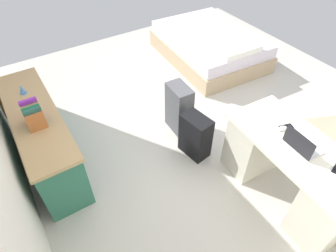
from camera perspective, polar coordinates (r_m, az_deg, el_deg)
The scene contains 12 objects.
ground_plane at distance 4.00m, azimuth 4.29°, elevation 0.56°, with size 5.88×5.88×0.00m, color beige.
desk at distance 3.18m, azimuth 22.99°, elevation -8.29°, with size 1.48×0.74×0.75m.
office_chair at distance 3.75m, azimuth 30.31°, elevation -1.59°, with size 0.61×0.61×0.94m.
credenza at distance 3.59m, azimuth -23.55°, elevation -1.96°, with size 1.80×0.48×0.73m.
bed at distance 5.31m, azimuth 8.26°, elevation 15.41°, with size 1.99×1.53×0.58m.
suitcase_black at distance 3.44m, azimuth 5.43°, elevation -1.95°, with size 0.36×0.22×0.56m, color black.
suitcase_spare_grey at distance 3.72m, azimuth 2.18°, elevation 3.53°, with size 0.36×0.22×0.66m, color #4C4C51.
laptop at distance 2.88m, azimuth 24.91°, elevation -3.39°, with size 0.32×0.24×0.21m.
computer_mouse at distance 3.03m, azimuth 21.75°, elevation -0.46°, with size 0.06×0.10×0.03m, color white.
cell_phone_by_mouse at distance 3.07m, azimuth 22.38°, elevation -0.18°, with size 0.07×0.14×0.01m, color black.
book_row at distance 3.14m, azimuth -25.09°, elevation 1.94°, with size 0.24×0.17×0.24m.
figurine_small at distance 3.66m, azimuth -26.97°, elevation 6.49°, with size 0.08×0.08×0.11m, color #4C7FBF.
Camera 1 is at (-2.29, 1.81, 2.73)m, focal length 30.75 mm.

